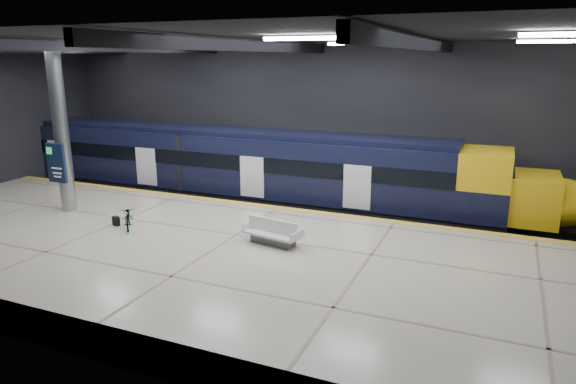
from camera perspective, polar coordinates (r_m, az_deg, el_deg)
The scene contains 10 objects.
ground at distance 20.03m, azimuth -4.28°, elevation -6.83°, with size 30.00×30.00×0.00m, color black.
room_shell at distance 18.71m, azimuth -4.61°, elevation 9.70°, with size 30.10×16.10×8.05m.
platform at distance 17.80m, azimuth -8.02°, elevation -7.85°, with size 30.00×11.00×1.10m, color beige.
safety_strip at distance 22.01m, azimuth -1.06°, elevation -1.74°, with size 30.00×0.40×0.01m, color gold.
rails at distance 24.74m, azimuth 1.55°, elevation -2.37°, with size 30.00×1.52×0.16m.
train at distance 25.51m, azimuth -5.00°, elevation 2.70°, with size 29.40×2.84×3.79m.
bench at distance 17.71m, azimuth -1.69°, elevation -4.83°, with size 2.15×1.18×0.90m.
bicycle at distance 20.30m, azimuth -17.34°, elevation -2.63°, with size 0.56×1.60×0.84m, color #99999E.
pannier_bag at distance 20.75m, azimuth -18.56°, elevation -3.07°, with size 0.30×0.18×0.35m, color black.
info_column at distance 22.91m, azimuth -23.96°, elevation 6.24°, with size 0.90×0.78×6.90m.
Camera 1 is at (8.63, -16.52, 7.33)m, focal length 32.00 mm.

